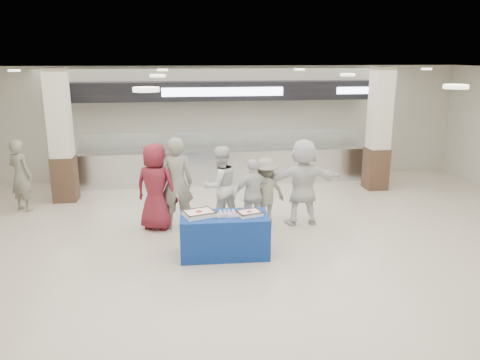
{
  "coord_description": "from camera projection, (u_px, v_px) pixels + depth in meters",
  "views": [
    {
      "loc": [
        -1.24,
        -7.35,
        3.46
      ],
      "look_at": [
        -0.02,
        1.6,
        1.06
      ],
      "focal_mm": 35.0,
      "sensor_mm": 36.0,
      "label": 1
    }
  ],
  "objects": [
    {
      "name": "chef_short",
      "position": [
        253.0,
        195.0,
        9.47
      ],
      "size": [
        0.93,
        0.56,
        1.48
      ],
      "primitive_type": "imported",
      "rotation": [
        0.0,
        0.0,
        3.39
      ],
      "color": "white",
      "rests_on": "ground"
    },
    {
      "name": "display_table",
      "position": [
        224.0,
        235.0,
        8.31
      ],
      "size": [
        1.57,
        0.83,
        0.75
      ],
      "primitive_type": "cube",
      "rotation": [
        0.0,
        0.0,
        -0.03
      ],
      "color": "navy",
      "rests_on": "ground"
    },
    {
      "name": "soldier_b",
      "position": [
        265.0,
        192.0,
        9.68
      ],
      "size": [
        1.07,
        0.83,
        1.45
      ],
      "primitive_type": "imported",
      "rotation": [
        0.0,
        0.0,
        3.49
      ],
      "color": "slate",
      "rests_on": "ground"
    },
    {
      "name": "cupcake_tray",
      "position": [
        227.0,
        214.0,
        8.2
      ],
      "size": [
        0.39,
        0.29,
        0.06
      ],
      "color": "#B7B7BC",
      "rests_on": "display_table"
    },
    {
      "name": "serving_line",
      "position": [
        222.0,
        142.0,
        12.96
      ],
      "size": [
        8.7,
        0.85,
        2.8
      ],
      "color": "silver",
      "rests_on": "ground"
    },
    {
      "name": "soldier_bg",
      "position": [
        21.0,
        175.0,
        10.63
      ],
      "size": [
        0.73,
        0.66,
        1.66
      ],
      "primitive_type": "imported",
      "rotation": [
        0.0,
        0.0,
        2.58
      ],
      "color": "slate",
      "rests_on": "ground"
    },
    {
      "name": "column_right",
      "position": [
        379.0,
        132.0,
        12.24
      ],
      "size": [
        0.55,
        0.55,
        3.2
      ],
      "color": "#3C281B",
      "rests_on": "ground"
    },
    {
      "name": "soldier_a",
      "position": [
        176.0,
        183.0,
        9.51
      ],
      "size": [
        0.71,
        0.48,
        1.9
      ],
      "primitive_type": "imported",
      "rotation": [
        0.0,
        0.0,
        3.18
      ],
      "color": "slate",
      "rests_on": "ground"
    },
    {
      "name": "civilian_white",
      "position": [
        303.0,
        182.0,
        9.74
      ],
      "size": [
        1.71,
        0.58,
        1.83
      ],
      "primitive_type": "imported",
      "rotation": [
        0.0,
        0.0,
        3.17
      ],
      "color": "white",
      "rests_on": "ground"
    },
    {
      "name": "sheet_cake_left",
      "position": [
        199.0,
        213.0,
        8.17
      ],
      "size": [
        0.61,
        0.54,
        0.1
      ],
      "color": "white",
      "rests_on": "display_table"
    },
    {
      "name": "civilian_maroon",
      "position": [
        156.0,
        187.0,
        9.47
      ],
      "size": [
        1.03,
        0.88,
        1.79
      ],
      "primitive_type": "imported",
      "rotation": [
        0.0,
        0.0,
        2.72
      ],
      "color": "maroon",
      "rests_on": "ground"
    },
    {
      "name": "ground",
      "position": [
        254.0,
        263.0,
        8.09
      ],
      "size": [
        14.0,
        14.0,
        0.0
      ],
      "primitive_type": "plane",
      "color": "beige",
      "rests_on": "ground"
    },
    {
      "name": "column_left",
      "position": [
        61.0,
        139.0,
        11.2
      ],
      "size": [
        0.55,
        0.55,
        3.2
      ],
      "color": "#3C281B",
      "rests_on": "ground"
    },
    {
      "name": "chef_tall",
      "position": [
        220.0,
        186.0,
        9.75
      ],
      "size": [
        1.0,
        0.91,
        1.68
      ],
      "primitive_type": "imported",
      "rotation": [
        0.0,
        0.0,
        3.56
      ],
      "color": "white",
      "rests_on": "ground"
    },
    {
      "name": "sheet_cake_right",
      "position": [
        249.0,
        213.0,
        8.21
      ],
      "size": [
        0.47,
        0.41,
        0.09
      ],
      "color": "white",
      "rests_on": "display_table"
    }
  ]
}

